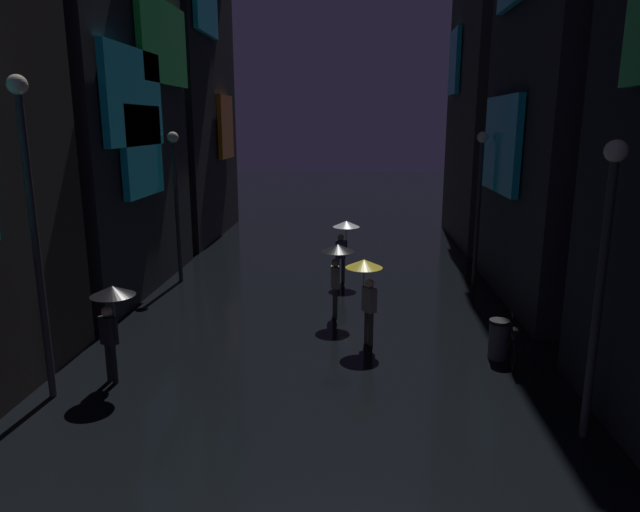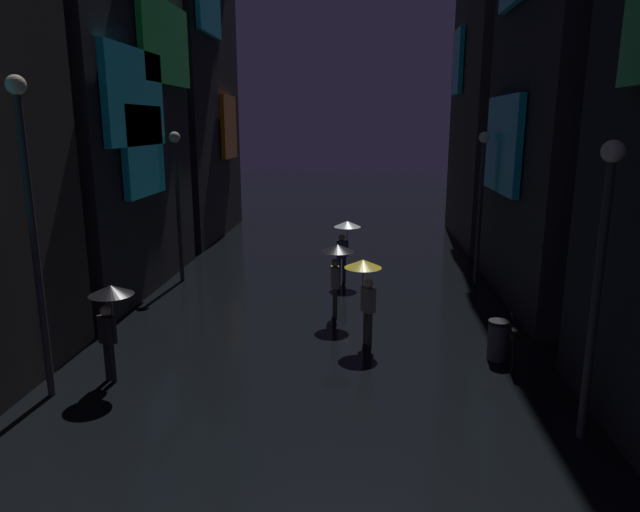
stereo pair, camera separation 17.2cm
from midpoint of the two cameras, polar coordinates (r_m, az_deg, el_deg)
building_left_mid at (r=19.75m, az=-22.23°, el=16.00°), size 4.25×8.07×13.22m
pedestrian_foreground_right_black at (r=12.41m, az=-19.89°, el=-4.75°), size 0.90×0.90×2.12m
pedestrian_far_right_black at (r=15.55m, az=2.01°, el=-0.40°), size 0.90×0.90×2.12m
pedestrian_midstreet_left_yellow at (r=13.79m, az=4.85°, el=-2.22°), size 0.90×0.90×2.12m
pedestrian_foreground_left_clear at (r=19.15m, az=2.82°, el=2.18°), size 0.90×0.90×2.12m
bicycle_parked_at_storefront at (r=13.85m, az=18.94°, el=-8.44°), size 0.41×1.80×0.96m
streetlamp_left_near at (r=11.86m, az=-26.63°, el=4.38°), size 0.36×0.36×6.15m
streetlamp_left_far at (r=19.65m, az=-13.83°, el=6.59°), size 0.36×0.36×5.04m
streetlamp_right_far at (r=19.40m, az=16.05°, el=6.39°), size 0.36×0.36×5.05m
streetlamp_right_near at (r=10.26m, az=26.69°, el=-0.13°), size 0.36×0.36×5.07m
trash_bin at (r=13.84m, az=17.66°, el=-7.99°), size 0.46×0.46×0.93m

